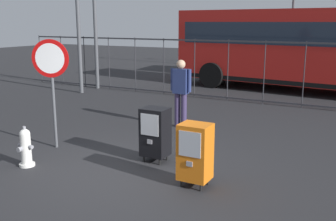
{
  "coord_description": "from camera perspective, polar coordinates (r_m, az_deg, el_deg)",
  "views": [
    {
      "loc": [
        3.82,
        -5.31,
        2.57
      ],
      "look_at": [
        0.3,
        1.2,
        0.9
      ],
      "focal_mm": 42.37,
      "sensor_mm": 36.0,
      "label": 1
    }
  ],
  "objects": [
    {
      "name": "newspaper_box_primary",
      "position": [
        7.34,
        -1.85,
        -3.1
      ],
      "size": [
        0.48,
        0.42,
        1.02
      ],
      "color": "black",
      "rests_on": "ground_plane"
    },
    {
      "name": "pedestrian",
      "position": [
        9.67,
        1.85,
        3.04
      ],
      "size": [
        0.55,
        0.22,
        1.67
      ],
      "color": "#382D51",
      "rests_on": "ground_plane"
    },
    {
      "name": "stop_sign",
      "position": [
        8.3,
        -16.45,
        5.48
      ],
      "size": [
        0.71,
        0.31,
        2.23
      ],
      "color": "#4C4F54",
      "rests_on": "ground_plane"
    },
    {
      "name": "bus_near",
      "position": [
        15.46,
        20.9,
        8.68
      ],
      "size": [
        10.71,
        3.7,
        3.0
      ],
      "rotation": [
        0.0,
        0.0,
        -0.11
      ],
      "color": "red",
      "rests_on": "ground_plane"
    },
    {
      "name": "ground_plane",
      "position": [
        7.03,
        -6.9,
        -8.83
      ],
      "size": [
        60.0,
        60.0,
        0.0
      ],
      "primitive_type": "plane",
      "color": "#262628"
    },
    {
      "name": "fence_barrier",
      "position": [
        12.97,
        11.11,
        5.59
      ],
      "size": [
        18.03,
        0.04,
        2.0
      ],
      "color": "#2D2D33",
      "rests_on": "ground_plane"
    },
    {
      "name": "newspaper_box_secondary",
      "position": [
        6.26,
        3.92,
        -5.95
      ],
      "size": [
        0.48,
        0.42,
        1.02
      ],
      "color": "black",
      "rests_on": "ground_plane"
    },
    {
      "name": "fire_hydrant",
      "position": [
        7.6,
        -19.8,
        -5.03
      ],
      "size": [
        0.33,
        0.32,
        0.75
      ],
      "color": "silver",
      "rests_on": "ground_plane"
    }
  ]
}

